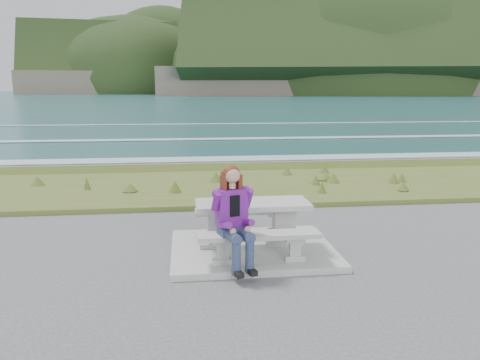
# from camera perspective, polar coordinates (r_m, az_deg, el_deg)

# --- Properties ---
(concrete_slab) EXTENTS (2.60, 2.10, 0.10)m
(concrete_slab) POSITION_cam_1_polar(r_m,az_deg,el_deg) (7.69, 1.50, -8.47)
(concrete_slab) COLOR #ACACA6
(concrete_slab) RESTS_ON ground
(picnic_table) EXTENTS (1.80, 0.75, 0.75)m
(picnic_table) POSITION_cam_1_polar(r_m,az_deg,el_deg) (7.50, 1.52, -3.91)
(picnic_table) COLOR #ACACA6
(picnic_table) RESTS_ON concrete_slab
(bench_landward) EXTENTS (1.80, 0.35, 0.45)m
(bench_landward) POSITION_cam_1_polar(r_m,az_deg,el_deg) (6.90, 2.36, -7.27)
(bench_landward) COLOR #ACACA6
(bench_landward) RESTS_ON concrete_slab
(bench_seaward) EXTENTS (1.80, 0.35, 0.45)m
(bench_seaward) POSITION_cam_1_polar(r_m,az_deg,el_deg) (8.23, 0.80, -4.23)
(bench_seaward) COLOR #ACACA6
(bench_seaward) RESTS_ON concrete_slab
(grass_verge) EXTENTS (160.00, 4.50, 0.22)m
(grass_verge) POSITION_cam_1_polar(r_m,az_deg,el_deg) (12.49, -1.82, -1.04)
(grass_verge) COLOR #3D5B22
(grass_verge) RESTS_ON ground
(shore_drop) EXTENTS (160.00, 0.80, 2.20)m
(shore_drop) POSITION_cam_1_polar(r_m,az_deg,el_deg) (15.33, -2.77, 1.22)
(shore_drop) COLOR #706254
(shore_drop) RESTS_ON ground
(ocean) EXTENTS (1600.00, 1600.00, 0.09)m
(ocean) POSITION_cam_1_polar(r_m,az_deg,el_deg) (32.57, -4.92, 3.34)
(ocean) COLOR #20525A
(ocean) RESTS_ON ground
(headland_range) EXTENTS (729.83, 363.95, 176.11)m
(headland_range) POSITION_cam_1_polar(r_m,az_deg,el_deg) (448.65, 18.82, 11.43)
(headland_range) COLOR #706254
(headland_range) RESTS_ON ground
(seated_woman) EXTENTS (0.59, 0.81, 1.46)m
(seated_woman) POSITION_cam_1_polar(r_m,az_deg,el_deg) (6.67, -0.52, -6.23)
(seated_woman) COLOR navy
(seated_woman) RESTS_ON concrete_slab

